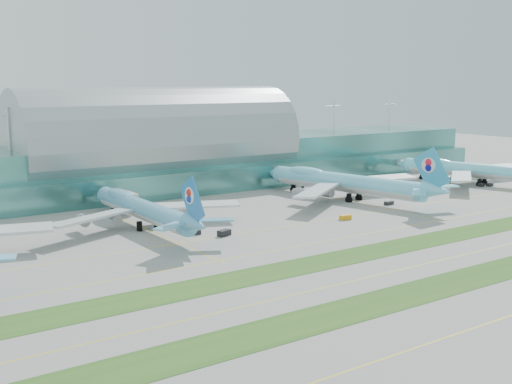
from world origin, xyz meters
TOP-DOWN VIEW (x-y plane):
  - ground at (0.00, 0.00)m, footprint 700.00×700.00m
  - terminal at (0.01, 128.79)m, footprint 340.00×69.10m
  - grass_strip_near at (0.00, -28.00)m, footprint 420.00×12.00m
  - grass_strip_far at (0.00, 2.00)m, footprint 420.00×12.00m
  - taxiline_b at (0.00, -14.00)m, footprint 420.00×0.35m
  - taxiline_c at (0.00, 18.00)m, footprint 420.00×0.35m
  - taxiline_d at (0.00, 40.00)m, footprint 420.00×0.35m
  - airliner_b at (-37.00, 64.58)m, footprint 65.05×73.70m
  - airliner_c at (48.09, 64.57)m, footprint 72.27×83.15m
  - airliner_d at (121.21, 60.34)m, footprint 66.24×76.65m
  - gse_c at (-28.56, 46.68)m, footprint 4.64×2.91m
  - gse_d at (-21.73, 40.16)m, footprint 4.66×3.29m
  - gse_e at (23.46, 36.56)m, footprint 4.10×2.40m
  - gse_f at (54.71, 46.90)m, footprint 3.93×2.03m
  - gse_g at (118.45, 53.38)m, footprint 3.41×2.27m
  - gse_h at (122.54, 52.08)m, footprint 3.64×1.87m

SIDE VIEW (x-z plane):
  - ground at x=0.00m, z-range 0.00..0.00m
  - taxiline_b at x=0.00m, z-range 0.00..0.01m
  - taxiline_c at x=0.00m, z-range 0.00..0.01m
  - taxiline_d at x=0.00m, z-range 0.00..0.01m
  - grass_strip_near at x=0.00m, z-range 0.00..0.08m
  - grass_strip_far at x=0.00m, z-range 0.00..0.08m
  - gse_f at x=54.71m, z-range 0.00..1.34m
  - gse_h at x=122.54m, z-range 0.00..1.39m
  - gse_g at x=118.45m, z-range 0.00..1.48m
  - gse_e at x=23.46m, z-range 0.00..1.56m
  - gse_c at x=-28.56m, z-range 0.00..1.58m
  - gse_d at x=-21.73m, z-range 0.00..1.77m
  - airliner_b at x=-37.00m, z-range -3.89..16.42m
  - airliner_d at x=121.21m, z-range -4.12..17.38m
  - airliner_c at x=48.09m, z-range -4.42..18.64m
  - terminal at x=0.01m, z-range -3.77..32.23m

